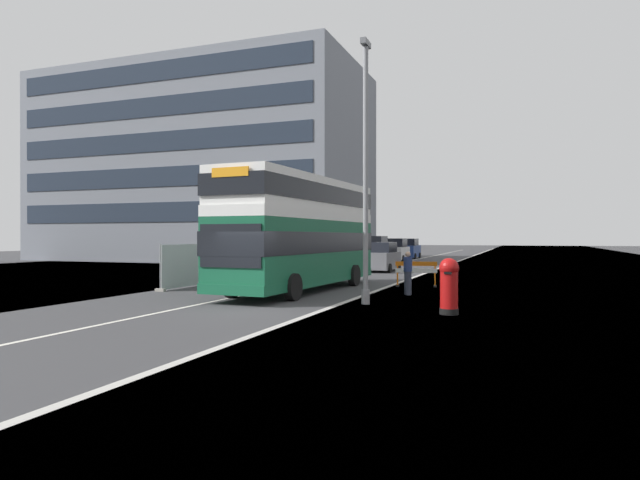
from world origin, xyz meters
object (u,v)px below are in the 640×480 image
at_px(double_decker_bus, 301,231).
at_px(red_pillar_postbox, 449,283).
at_px(lamppost_foreground, 366,179).
at_px(roadworks_barrier, 416,270).
at_px(pedestrian_at_kerb, 408,273).
at_px(car_receding_far, 396,250).
at_px(car_far_side, 409,249).
at_px(car_oncoming_near, 381,257).
at_px(car_receding_mid, 375,251).

bearing_deg(double_decker_bus, red_pillar_postbox, -36.41).
relative_size(double_decker_bus, lamppost_foreground, 1.27).
bearing_deg(double_decker_bus, roadworks_barrier, 40.45).
bearing_deg(pedestrian_at_kerb, roadworks_barrier, 95.63).
xyz_separation_m(roadworks_barrier, car_receding_far, (-6.90, 26.50, 0.25)).
distance_m(lamppost_foreground, pedestrian_at_kerb, 4.96).
xyz_separation_m(lamppost_foreground, car_receding_far, (-6.51, 33.71, -3.30)).
bearing_deg(lamppost_foreground, car_far_side, 99.36).
height_order(lamppost_foreground, car_receding_far, lamppost_foreground).
height_order(car_oncoming_near, car_receding_mid, car_receding_mid).
xyz_separation_m(double_decker_bus, car_receding_mid, (-2.88, 23.24, -1.46)).
height_order(lamppost_foreground, pedestrian_at_kerb, lamppost_foreground).
distance_m(red_pillar_postbox, car_far_side, 42.89).
bearing_deg(car_far_side, pedestrian_at_kerb, -78.63).
bearing_deg(roadworks_barrier, double_decker_bus, -139.55).
bearing_deg(red_pillar_postbox, car_receding_far, 105.14).
relative_size(car_oncoming_near, car_far_side, 1.02).
bearing_deg(car_receding_far, double_decker_bus, -85.00).
bearing_deg(lamppost_foreground, double_decker_bus, 137.29).
distance_m(roadworks_barrier, car_far_side, 33.80).
relative_size(lamppost_foreground, car_oncoming_near, 2.10).
distance_m(roadworks_barrier, car_oncoming_near, 11.50).
bearing_deg(roadworks_barrier, car_receding_far, 104.60).
xyz_separation_m(car_oncoming_near, car_far_side, (-2.65, 22.44, 0.07)).
height_order(lamppost_foreground, car_far_side, lamppost_foreground).
distance_m(roadworks_barrier, pedestrian_at_kerb, 3.73).
relative_size(red_pillar_postbox, roadworks_barrier, 0.88).
bearing_deg(red_pillar_postbox, pedestrian_at_kerb, 114.29).
relative_size(double_decker_bus, car_receding_mid, 2.84).
height_order(car_oncoming_near, car_far_side, car_far_side).
distance_m(double_decker_bus, lamppost_foreground, 5.55).
relative_size(red_pillar_postbox, car_oncoming_near, 0.39).
bearing_deg(red_pillar_postbox, roadworks_barrier, 106.77).
bearing_deg(car_oncoming_near, double_decker_bus, -89.56).
bearing_deg(roadworks_barrier, pedestrian_at_kerb, -84.37).
height_order(double_decker_bus, car_receding_mid, double_decker_bus).
height_order(car_oncoming_near, car_receding_far, car_receding_far).
bearing_deg(double_decker_bus, car_receding_mid, 97.05).
bearing_deg(double_decker_bus, car_far_side, 94.31).
xyz_separation_m(red_pillar_postbox, car_oncoming_near, (-7.01, 19.35, 0.00)).
xyz_separation_m(double_decker_bus, pedestrian_at_kerb, (4.63, -0.07, -1.69)).
relative_size(car_oncoming_near, car_receding_far, 1.05).
bearing_deg(car_receding_far, car_oncoming_near, -80.96).
bearing_deg(double_decker_bus, lamppost_foreground, -42.71).
distance_m(double_decker_bus, pedestrian_at_kerb, 4.93).
height_order(double_decker_bus, red_pillar_postbox, double_decker_bus).
height_order(car_receding_mid, car_far_side, car_receding_mid).
distance_m(double_decker_bus, red_pillar_postbox, 8.72).
relative_size(car_far_side, pedestrian_at_kerb, 2.46).
distance_m(car_oncoming_near, car_far_side, 22.59).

